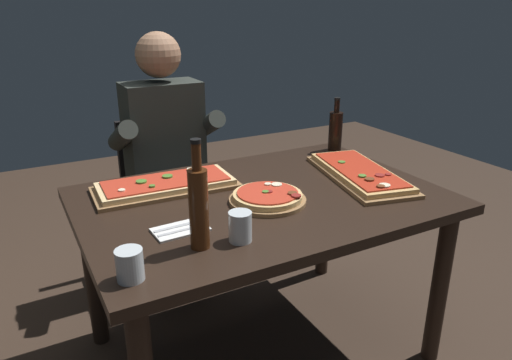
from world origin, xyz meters
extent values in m
plane|color=#38281E|center=(0.00, 0.00, 0.00)|extent=(6.40, 6.40, 0.00)
cube|color=black|center=(0.00, 0.00, 0.72)|extent=(1.40, 0.96, 0.04)
cylinder|color=black|center=(0.62, -0.40, 0.35)|extent=(0.07, 0.07, 0.70)
cylinder|color=black|center=(-0.62, 0.40, 0.35)|extent=(0.07, 0.07, 0.70)
cylinder|color=black|center=(0.62, 0.40, 0.35)|extent=(0.07, 0.07, 0.70)
cube|color=olive|center=(-0.31, 0.25, 0.75)|extent=(0.59, 0.28, 0.02)
cube|color=#E5C184|center=(-0.31, 0.25, 0.77)|extent=(0.54, 0.24, 0.02)
cube|color=red|center=(-0.31, 0.25, 0.78)|extent=(0.50, 0.22, 0.01)
cylinder|color=beige|center=(-0.18, 0.31, 0.79)|extent=(0.03, 0.03, 0.01)
cylinder|color=#4C7F2D|center=(-0.29, 0.27, 0.79)|extent=(0.04, 0.04, 0.01)
cylinder|color=#4C7F2D|center=(-0.41, 0.26, 0.79)|extent=(0.04, 0.04, 0.01)
cylinder|color=beige|center=(-0.50, 0.21, 0.78)|extent=(0.03, 0.03, 0.01)
cylinder|color=#4C7F2D|center=(-0.38, 0.19, 0.79)|extent=(0.02, 0.02, 0.01)
cylinder|color=beige|center=(-0.20, 0.21, 0.79)|extent=(0.04, 0.04, 0.01)
cube|color=olive|center=(0.48, -0.02, 0.75)|extent=(0.38, 0.63, 0.02)
cube|color=tan|center=(0.48, -0.02, 0.77)|extent=(0.34, 0.59, 0.02)
cube|color=#B72D19|center=(0.48, -0.02, 0.78)|extent=(0.30, 0.54, 0.01)
cylinder|color=#4C7F2D|center=(0.41, -0.11, 0.79)|extent=(0.03, 0.03, 0.01)
cylinder|color=brown|center=(0.40, -0.23, 0.79)|extent=(0.03, 0.03, 0.01)
cylinder|color=brown|center=(0.41, -0.15, 0.79)|extent=(0.04, 0.04, 0.01)
cylinder|color=maroon|center=(0.52, -0.14, 0.78)|extent=(0.03, 0.03, 0.01)
cylinder|color=beige|center=(0.42, -0.23, 0.79)|extent=(0.04, 0.04, 0.01)
cylinder|color=#4C7F2D|center=(0.46, 0.08, 0.78)|extent=(0.03, 0.03, 0.00)
cylinder|color=maroon|center=(0.48, -0.13, 0.78)|extent=(0.04, 0.04, 0.01)
cylinder|color=olive|center=(-0.01, -0.07, 0.75)|extent=(0.30, 0.30, 0.02)
cylinder|color=#DBB270|center=(-0.01, -0.07, 0.77)|extent=(0.27, 0.27, 0.02)
cylinder|color=red|center=(-0.01, -0.07, 0.78)|extent=(0.23, 0.23, 0.01)
cylinder|color=maroon|center=(0.06, -0.16, 0.79)|extent=(0.04, 0.04, 0.01)
cylinder|color=beige|center=(0.03, 0.00, 0.78)|extent=(0.03, 0.03, 0.01)
cylinder|color=beige|center=(0.06, -0.02, 0.78)|extent=(0.04, 0.04, 0.00)
cylinder|color=#4C7F2D|center=(-0.02, -0.06, 0.78)|extent=(0.03, 0.03, 0.00)
cylinder|color=maroon|center=(-0.01, -0.07, 0.78)|extent=(0.03, 0.03, 0.00)
cylinder|color=brown|center=(0.06, -0.13, 0.78)|extent=(0.04, 0.04, 0.01)
cylinder|color=#47230F|center=(-0.37, -0.27, 0.87)|extent=(0.06, 0.06, 0.25)
cylinder|color=#47230F|center=(-0.37, -0.27, 1.04)|extent=(0.03, 0.03, 0.08)
cylinder|color=black|center=(-0.37, -0.27, 1.08)|extent=(0.03, 0.03, 0.01)
cylinder|color=black|center=(0.64, 0.37, 0.84)|extent=(0.07, 0.07, 0.20)
cylinder|color=black|center=(0.64, 0.37, 0.97)|extent=(0.03, 0.03, 0.06)
cylinder|color=black|center=(0.64, 0.37, 1.01)|extent=(0.03, 0.03, 0.01)
cylinder|color=silver|center=(-0.61, -0.35, 0.79)|extent=(0.08, 0.08, 0.09)
cylinder|color=silver|center=(-0.61, -0.35, 0.76)|extent=(0.06, 0.06, 0.04)
cylinder|color=silver|center=(-0.25, -0.30, 0.79)|extent=(0.07, 0.07, 0.10)
cube|color=white|center=(-0.39, -0.14, 0.74)|extent=(0.18, 0.12, 0.01)
cube|color=silver|center=(-0.39, -0.15, 0.75)|extent=(0.17, 0.02, 0.00)
cube|color=silver|center=(-0.39, -0.12, 0.75)|extent=(0.17, 0.02, 0.00)
cube|color=black|center=(-0.14, 0.78, 0.43)|extent=(0.44, 0.44, 0.04)
cube|color=black|center=(-0.14, 0.98, 0.66)|extent=(0.40, 0.04, 0.42)
cylinder|color=black|center=(-0.33, 0.59, 0.21)|extent=(0.04, 0.04, 0.41)
cylinder|color=black|center=(0.05, 0.59, 0.21)|extent=(0.04, 0.04, 0.41)
cylinder|color=black|center=(-0.33, 0.97, 0.21)|extent=(0.04, 0.04, 0.41)
cylinder|color=black|center=(0.05, 0.97, 0.21)|extent=(0.04, 0.04, 0.41)
cylinder|color=#23232D|center=(-0.24, 0.60, 0.23)|extent=(0.11, 0.11, 0.45)
cylinder|color=#23232D|center=(-0.04, 0.60, 0.23)|extent=(0.11, 0.11, 0.45)
cube|color=#23232D|center=(-0.14, 0.68, 0.51)|extent=(0.34, 0.40, 0.12)
cube|color=#2D332D|center=(-0.14, 0.78, 0.83)|extent=(0.38, 0.22, 0.52)
sphere|color=#A37556|center=(-0.14, 0.78, 1.22)|extent=(0.22, 0.22, 0.22)
cylinder|color=#2D332D|center=(-0.36, 0.73, 0.86)|extent=(0.09, 0.31, 0.21)
cylinder|color=#2D332D|center=(0.08, 0.73, 0.86)|extent=(0.09, 0.31, 0.21)
camera|label=1|loc=(-0.85, -1.51, 1.45)|focal=33.19mm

